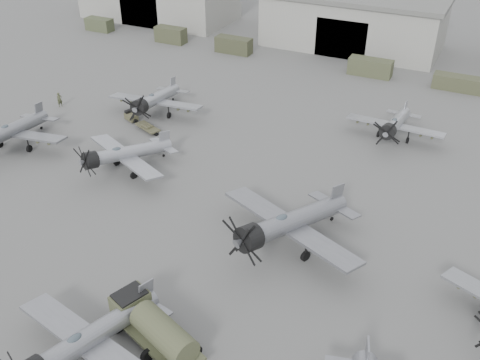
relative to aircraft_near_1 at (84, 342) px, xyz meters
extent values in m
plane|color=#555553|center=(-3.04, 8.70, -2.21)|extent=(220.00, 220.00, 0.00)
cube|color=black|center=(-41.04, 63.90, 0.79)|extent=(8.12, 0.40, 6.00)
cube|color=#9B9A91|center=(-3.04, 70.70, 1.79)|extent=(28.00, 14.00, 8.00)
cube|color=black|center=(-3.04, 63.90, 0.79)|extent=(8.12, 0.40, 6.00)
cube|color=#444B31|center=(-46.23, 58.70, -1.10)|extent=(4.99, 2.20, 2.21)
cube|color=#3F432C|center=(-31.04, 58.70, -0.91)|extent=(5.30, 2.20, 2.58)
cube|color=#3B3E28|center=(-19.09, 58.70, -0.95)|extent=(5.91, 2.20, 2.51)
cube|color=#454A30|center=(3.19, 58.70, -0.97)|extent=(6.27, 2.20, 2.47)
cube|color=#42452D|center=(15.38, 58.70, -1.21)|extent=(6.58, 2.20, 1.99)
cylinder|color=gray|center=(0.17, 0.89, -0.08)|extent=(3.37, 10.30, 3.01)
cube|color=gray|center=(0.06, 0.32, -0.33)|extent=(12.23, 4.39, 0.54)
cube|color=gray|center=(1.04, 5.33, 0.07)|extent=(0.42, 1.60, 1.92)
ellipsoid|color=#3F4C54|center=(-0.12, -0.63, 0.79)|extent=(0.79, 1.25, 0.54)
cylinder|color=black|center=(-1.77, 0.48, -1.87)|extent=(0.41, 0.81, 0.77)
cylinder|color=black|center=(0.98, 5.05, -2.06)|extent=(0.17, 0.32, 0.31)
cube|color=gray|center=(16.42, 6.58, 0.31)|extent=(0.59, 1.75, 2.13)
cylinder|color=gray|center=(-26.58, 20.06, -0.03)|extent=(3.39, 10.55, 3.08)
cube|color=gray|center=(-26.47, 19.48, -0.28)|extent=(12.52, 4.43, 0.55)
cube|color=gray|center=(-27.44, 24.62, 0.12)|extent=(0.42, 1.63, 1.97)
ellipsoid|color=#3F4C54|center=(-26.29, 18.51, 0.86)|extent=(0.80, 1.27, 0.55)
cylinder|color=black|center=(-28.28, 18.94, -1.86)|extent=(0.42, 0.83, 0.79)
cylinder|color=black|center=(-24.60, 19.63, -1.86)|extent=(0.42, 0.83, 0.79)
cylinder|color=black|center=(-27.39, 24.32, -2.06)|extent=(0.17, 0.33, 0.32)
cylinder|color=#9B9DA3|center=(-12.26, 21.53, -0.20)|extent=(5.10, 9.40, 2.84)
cylinder|color=black|center=(-13.97, 17.60, 0.48)|extent=(2.16, 2.01, 1.89)
cube|color=#9B9DA3|center=(-12.48, 21.03, -0.43)|extent=(11.24, 6.38, 0.51)
cube|color=#9B9DA3|center=(-10.56, 25.45, -0.06)|extent=(0.70, 1.43, 1.82)
ellipsoid|color=#3F4C54|center=(-12.84, 20.19, 0.62)|extent=(0.94, 1.22, 0.51)
cylinder|color=black|center=(-14.14, 21.55, -1.89)|extent=(0.52, 0.77, 0.73)
cylinder|color=black|center=(-10.97, 20.17, -1.89)|extent=(0.52, 0.77, 0.73)
cylinder|color=black|center=(-10.67, 25.20, -2.07)|extent=(0.22, 0.31, 0.29)
cylinder|color=gray|center=(7.46, 17.70, 0.24)|extent=(6.07, 11.52, 3.47)
cylinder|color=black|center=(5.45, 12.88, 1.07)|extent=(2.62, 2.43, 2.31)
cube|color=gray|center=(7.20, 17.09, -0.04)|extent=(13.76, 7.60, 0.62)
cube|color=gray|center=(9.46, 22.52, 0.41)|extent=(0.83, 1.76, 2.22)
ellipsoid|color=#3F4C54|center=(6.77, 16.06, 1.25)|extent=(1.13, 1.49, 0.62)
cylinder|color=black|center=(5.17, 17.69, -1.82)|extent=(0.63, 0.94, 0.89)
cylinder|color=black|center=(9.06, 16.07, -1.82)|extent=(0.63, 0.94, 0.89)
cylinder|color=black|center=(9.33, 22.21, -2.04)|extent=(0.26, 0.38, 0.36)
cylinder|color=#989BA0|center=(-17.28, 34.19, -0.10)|extent=(2.63, 10.21, 2.98)
cylinder|color=black|center=(-16.74, 29.74, 0.61)|extent=(1.98, 1.71, 1.98)
cube|color=#989BA0|center=(-17.21, 33.62, -0.35)|extent=(12.09, 3.52, 0.54)
cube|color=#989BA0|center=(-17.82, 38.64, 0.04)|extent=(0.30, 1.59, 1.90)
ellipsoid|color=#3F4C54|center=(-17.10, 32.68, 0.76)|extent=(0.71, 1.20, 0.53)
cylinder|color=black|center=(-18.99, 33.22, -1.87)|extent=(0.36, 0.79, 0.76)
cylinder|color=black|center=(-15.39, 33.65, -1.87)|extent=(0.36, 0.79, 0.76)
cylinder|color=black|center=(-17.78, 38.36, -2.06)|extent=(0.15, 0.32, 0.31)
cylinder|color=#9FA1A7|center=(10.78, 40.90, -0.26)|extent=(1.61, 9.38, 2.75)
cylinder|color=black|center=(10.66, 36.76, 0.39)|extent=(1.72, 1.44, 1.83)
cube|color=#9FA1A7|center=(10.77, 40.37, -0.49)|extent=(11.07, 2.28, 0.49)
cube|color=#9FA1A7|center=(10.91, 45.04, -0.13)|extent=(0.15, 1.47, 1.76)
ellipsoid|color=#3F4C54|center=(10.74, 39.49, 0.53)|extent=(0.56, 1.07, 0.49)
cylinder|color=black|center=(9.09, 40.25, -1.90)|extent=(0.27, 0.71, 0.70)
cylinder|color=black|center=(12.43, 40.14, -1.90)|extent=(0.27, 0.71, 0.70)
cylinder|color=black|center=(10.90, 44.78, -2.08)|extent=(0.11, 0.29, 0.28)
cube|color=#474B31|center=(3.09, 3.39, -1.40)|extent=(7.92, 4.90, 0.27)
cube|color=#474B31|center=(0.36, 4.38, -0.54)|extent=(2.46, 2.91, 1.83)
cylinder|color=#474B31|center=(4.00, 3.05, -0.33)|extent=(5.35, 3.61, 2.04)
cube|color=black|center=(0.36, 4.38, 0.43)|extent=(2.25, 2.57, 0.16)
cylinder|color=black|center=(0.04, 3.18, -1.72)|extent=(0.63, 1.02, 0.97)
cylinder|color=black|center=(5.94, 3.66, -1.72)|extent=(0.63, 1.02, 0.97)
cube|color=#4B4931|center=(-19.10, 30.96, -1.69)|extent=(1.94, 1.58, 0.75)
cube|color=black|center=(-19.63, 31.17, -1.23)|extent=(0.75, 0.96, 0.47)
cylinder|color=black|center=(-19.10, 30.96, -1.97)|extent=(1.24, 0.90, 0.52)
cylinder|color=black|center=(-17.97, 30.51, -1.79)|extent=(1.07, 0.48, 0.07)
cube|color=#4B4931|center=(-15.80, 29.65, -1.79)|extent=(3.79, 2.53, 0.17)
cylinder|color=black|center=(-15.80, 29.65, -2.02)|extent=(1.46, 0.90, 0.41)
cylinder|color=#4B4931|center=(-15.80, 29.65, -1.60)|extent=(1.33, 0.76, 0.30)
imported|color=#41452D|center=(-29.78, 30.29, -1.26)|extent=(0.68, 0.81, 1.90)
camera|label=1|loc=(19.09, -16.28, 26.83)|focal=40.00mm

